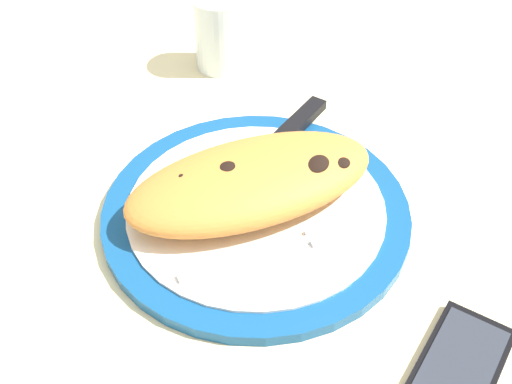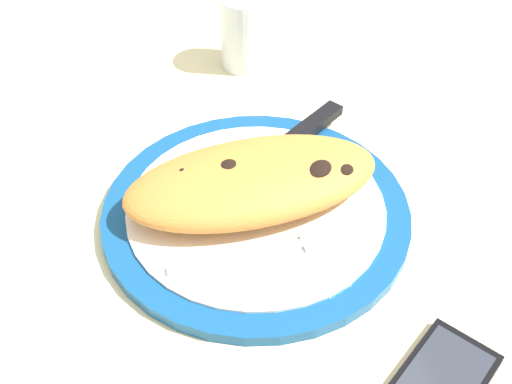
{
  "view_description": "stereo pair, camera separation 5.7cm",
  "coord_description": "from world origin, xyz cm",
  "px_view_note": "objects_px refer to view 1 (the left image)",
  "views": [
    {
      "loc": [
        -21.11,
        -44.23,
        49.78
      ],
      "look_at": [
        0.0,
        0.0,
        3.62
      ],
      "focal_mm": 46.4,
      "sensor_mm": 36.0,
      "label": 1
    },
    {
      "loc": [
        -15.86,
        -46.37,
        49.78
      ],
      "look_at": [
        0.0,
        0.0,
        3.62
      ],
      "focal_mm": 46.4,
      "sensor_mm": 36.0,
      "label": 2
    }
  ],
  "objects_px": {
    "calzone": "(251,181)",
    "fork": "(280,248)",
    "knife": "(283,139)",
    "smartphone": "(459,368)",
    "water_glass": "(219,37)",
    "plate": "(256,212)"
  },
  "relations": [
    {
      "from": "fork",
      "to": "water_glass",
      "type": "distance_m",
      "value": 0.36
    },
    {
      "from": "smartphone",
      "to": "knife",
      "type": "bearing_deg",
      "value": 90.43
    },
    {
      "from": "plate",
      "to": "smartphone",
      "type": "height_order",
      "value": "plate"
    },
    {
      "from": "plate",
      "to": "fork",
      "type": "height_order",
      "value": "fork"
    },
    {
      "from": "knife",
      "to": "smartphone",
      "type": "relative_size",
      "value": 1.62
    },
    {
      "from": "plate",
      "to": "smartphone",
      "type": "distance_m",
      "value": 0.25
    },
    {
      "from": "knife",
      "to": "water_glass",
      "type": "bearing_deg",
      "value": 87.43
    },
    {
      "from": "knife",
      "to": "plate",
      "type": "bearing_deg",
      "value": -131.7
    },
    {
      "from": "calzone",
      "to": "water_glass",
      "type": "bearing_deg",
      "value": 73.38
    },
    {
      "from": "water_glass",
      "to": "plate",
      "type": "bearing_deg",
      "value": -106.05
    },
    {
      "from": "calzone",
      "to": "fork",
      "type": "bearing_deg",
      "value": -93.99
    },
    {
      "from": "plate",
      "to": "water_glass",
      "type": "relative_size",
      "value": 3.24
    },
    {
      "from": "water_glass",
      "to": "fork",
      "type": "bearing_deg",
      "value": -103.99
    },
    {
      "from": "calzone",
      "to": "water_glass",
      "type": "distance_m",
      "value": 0.29
    },
    {
      "from": "plate",
      "to": "water_glass",
      "type": "height_order",
      "value": "water_glass"
    },
    {
      "from": "water_glass",
      "to": "calzone",
      "type": "bearing_deg",
      "value": -106.62
    },
    {
      "from": "calzone",
      "to": "fork",
      "type": "height_order",
      "value": "calzone"
    },
    {
      "from": "fork",
      "to": "water_glass",
      "type": "relative_size",
      "value": 1.76
    },
    {
      "from": "calzone",
      "to": "fork",
      "type": "xyz_separation_m",
      "value": [
        -0.01,
        -0.08,
        -0.02
      ]
    },
    {
      "from": "knife",
      "to": "smartphone",
      "type": "distance_m",
      "value": 0.32
    },
    {
      "from": "plate",
      "to": "water_glass",
      "type": "xyz_separation_m",
      "value": [
        0.08,
        0.29,
        0.04
      ]
    },
    {
      "from": "fork",
      "to": "knife",
      "type": "xyz_separation_m",
      "value": [
        0.08,
        0.15,
        0.0
      ]
    }
  ]
}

